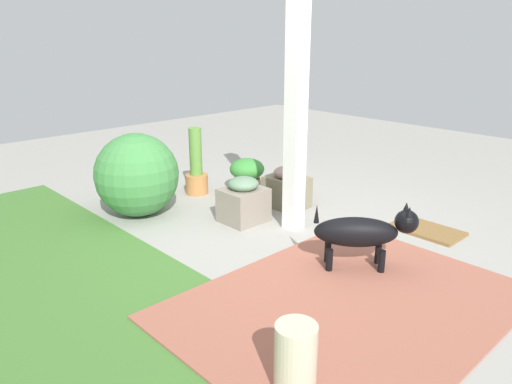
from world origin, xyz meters
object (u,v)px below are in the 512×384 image
Objects in this scene: stone_planter_near at (243,201)px; stone_planter_nearest at (287,188)px; terracotta_pot_tall at (196,170)px; dog at (363,232)px; doormat at (426,230)px; porch_pillar at (296,97)px; ceramic_urn at (296,360)px; terracotta_pot_broad at (247,174)px; round_shrub at (137,175)px.

stone_planter_nearest is at bearing -90.85° from stone_planter_near.
terracotta_pot_tall is at bearing 22.58° from stone_planter_nearest.
stone_planter_near is at bearing -0.37° from dog.
terracotta_pot_tall is 1.21× the size of doormat.
doormat is (-0.94, -0.85, -1.24)m from porch_pillar.
doormat is (0.60, -2.52, -0.19)m from ceramic_urn.
doormat is (-2.05, -0.43, -0.21)m from terracotta_pot_broad.
dog is (-1.41, 0.01, 0.11)m from stone_planter_near.
round_shrub reaches higher than stone_planter_nearest.
terracotta_pot_broad is (0.66, -0.03, 0.02)m from stone_planter_nearest.
stone_planter_nearest is at bearing 177.65° from terracotta_pot_broad.
ceramic_urn is (-2.00, 1.44, -0.01)m from stone_planter_near.
porch_pillar reaches higher than ceramic_urn.
porch_pillar is 5.47× the size of stone_planter_near.
stone_planter_nearest is at bearing -24.15° from dog.
porch_pillar is at bearing -153.60° from stone_planter_near.
terracotta_pot_tall reaches higher than stone_planter_nearest.
dog reaches higher than doormat.
terracotta_pot_broad is at bearing -128.99° from terracotta_pot_tall.
terracotta_pot_broad is at bearing -17.63° from dog.
stone_planter_near reaches higher than terracotta_pot_broad.
stone_planter_nearest is 1.15× the size of ceramic_urn.
dog is at bearing 165.94° from porch_pillar.
stone_planter_nearest is 0.61× the size of terracotta_pot_tall.
terracotta_pot_tall reaches higher than terracotta_pot_broad.
round_shrub is at bearing 15.75° from dog.
terracotta_pot_tall is at bearing 1.47° from porch_pillar.
porch_pillar reaches higher than stone_planter_nearest.
stone_planter_nearest is 2.87m from ceramic_urn.
ceramic_urn is at bearing 134.00° from stone_planter_nearest.
ceramic_urn is 0.64× the size of doormat.
dog reaches higher than stone_planter_nearest.
terracotta_pot_tall is (1.03, 0.43, 0.07)m from stone_planter_nearest.
doormat is at bearing -89.20° from dog.
stone_planter_near is 0.67× the size of dog.
stone_planter_nearest is 1.17× the size of terracotta_pot_broad.
stone_planter_nearest is 1.03× the size of stone_planter_near.
dog is 1.56m from ceramic_urn.
porch_pillar reaches higher than stone_planter_near.
porch_pillar reaches higher than doormat.
porch_pillar is at bearing -146.60° from round_shrub.
dog is at bearing 155.85° from stone_planter_nearest.
stone_planter_nearest reaches higher than doormat.
porch_pillar is 1.35m from dog.
round_shrub is 1.24× the size of dog.
round_shrub is 1.09× the size of terracotta_pot_tall.
stone_planter_nearest reaches higher than ceramic_urn.
round_shrub reaches higher than terracotta_pot_broad.
round_shrub is at bearing 33.40° from porch_pillar.
doormat is at bearing -159.83° from terracotta_pot_tall.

